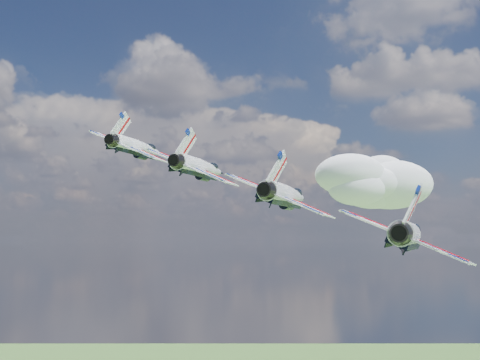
# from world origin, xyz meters

# --- Properties ---
(cloud_far) EXTENTS (55.05, 43.25, 21.63)m
(cloud_far) POSITION_xyz_m (29.38, 233.59, 181.71)
(cloud_far) COLOR white
(jet_0) EXTENTS (13.30, 16.02, 7.56)m
(jet_0) POSITION_xyz_m (-11.88, 10.03, 165.32)
(jet_0) COLOR white
(jet_1) EXTENTS (13.30, 16.02, 7.56)m
(jet_1) POSITION_xyz_m (-2.48, 0.54, 161.69)
(jet_1) COLOR white
(jet_2) EXTENTS (13.30, 16.02, 7.56)m
(jet_2) POSITION_xyz_m (6.92, -8.95, 158.06)
(jet_2) COLOR white
(jet_3) EXTENTS (13.30, 16.02, 7.56)m
(jet_3) POSITION_xyz_m (16.32, -18.45, 154.42)
(jet_3) COLOR white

